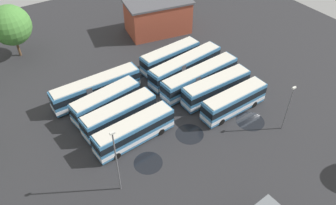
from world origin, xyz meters
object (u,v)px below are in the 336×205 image
(bus_row0_slot1, at_px, (134,131))
(lamp_post_far_corner, at_px, (288,107))
(depot_building, at_px, (158,16))
(bus_row0_slot3, at_px, (106,102))
(bus_row1_slot0, at_px, (234,101))
(bus_row0_slot4, at_px, (96,88))
(bus_row1_slot4, at_px, (170,57))
(lamp_post_near_entrance, at_px, (116,160))
(bus_row0_slot2, at_px, (119,115))
(bus_row1_slot2, at_px, (200,78))
(bus_row1_slot1, at_px, (216,88))
(bus_row1_slot3, at_px, (185,66))
(tree_south_edge, at_px, (11,25))

(bus_row0_slot1, height_order, lamp_post_far_corner, lamp_post_far_corner)
(bus_row0_slot1, bearing_deg, depot_building, 52.54)
(bus_row0_slot3, height_order, bus_row1_slot0, same)
(bus_row0_slot4, height_order, bus_row1_slot4, same)
(bus_row1_slot0, height_order, lamp_post_near_entrance, lamp_post_near_entrance)
(bus_row1_slot4, xyz_separation_m, lamp_post_far_corner, (4.80, -21.34, 2.22))
(bus_row0_slot2, relative_size, bus_row1_slot2, 0.79)
(bus_row0_slot3, distance_m, bus_row1_slot0, 18.65)
(bus_row0_slot4, bearing_deg, lamp_post_far_corner, -46.68)
(bus_row0_slot2, height_order, bus_row1_slot4, same)
(bus_row1_slot0, xyz_separation_m, bus_row1_slot4, (-1.43, 14.80, 0.00))
(bus_row0_slot1, height_order, depot_building, depot_building)
(bus_row1_slot1, height_order, bus_row1_slot4, same)
(bus_row1_slot4, relative_size, lamp_post_far_corner, 1.52)
(bus_row0_slot1, bearing_deg, bus_row1_slot4, 41.79)
(bus_row0_slot4, relative_size, bus_row1_slot3, 0.99)
(bus_row1_slot4, bearing_deg, lamp_post_far_corner, -77.33)
(bus_row1_slot2, height_order, bus_row1_slot3, same)
(bus_row1_slot2, relative_size, lamp_post_far_corner, 1.90)
(bus_row1_slot3, xyz_separation_m, bus_row1_slot4, (-0.53, 3.68, -0.00))
(bus_row1_slot2, relative_size, bus_row1_slot3, 1.00)
(bus_row0_slot2, xyz_separation_m, bus_row1_slot2, (14.59, 0.86, 0.00))
(bus_row0_slot3, height_order, tree_south_edge, tree_south_edge)
(tree_south_edge, bearing_deg, bus_row1_slot2, -49.24)
(bus_row1_slot1, distance_m, lamp_post_near_entrance, 21.49)
(lamp_post_near_entrance, height_order, lamp_post_far_corner, lamp_post_near_entrance)
(bus_row0_slot4, distance_m, lamp_post_near_entrance, 17.80)
(bus_row1_slot4, height_order, depot_building, depot_building)
(tree_south_edge, bearing_deg, bus_row1_slot1, -52.06)
(bus_row0_slot4, relative_size, bus_row1_slot4, 1.24)
(bus_row0_slot1, xyz_separation_m, bus_row1_slot0, (15.08, -2.59, -0.00))
(bus_row1_slot0, bearing_deg, bus_row1_slot1, 92.74)
(bus_row0_slot1, relative_size, bus_row0_slot2, 1.04)
(bus_row1_slot3, bearing_deg, tree_south_edge, 135.24)
(bus_row1_slot1, bearing_deg, bus_row0_slot3, 158.49)
(bus_row0_slot4, relative_size, lamp_post_near_entrance, 1.46)
(depot_building, bearing_deg, tree_south_edge, 166.96)
(bus_row1_slot3, xyz_separation_m, depot_building, (4.23, 15.51, 1.41))
(bus_row1_slot0, height_order, depot_building, depot_building)
(bus_row0_slot2, relative_size, bus_row1_slot1, 0.96)
(bus_row1_slot4, distance_m, depot_building, 12.83)
(bus_row0_slot1, bearing_deg, lamp_post_far_corner, -26.32)
(bus_row1_slot1, relative_size, tree_south_edge, 1.21)
(bus_row1_slot2, bearing_deg, bus_row1_slot1, -80.38)
(bus_row0_slot3, relative_size, bus_row0_slot4, 0.77)
(bus_row1_slot0, xyz_separation_m, bus_row1_slot3, (-0.89, 11.12, 0.00))
(bus_row0_slot3, bearing_deg, depot_building, 41.06)
(bus_row1_slot1, relative_size, bus_row1_slot3, 0.82)
(bus_row1_slot4, bearing_deg, bus_row0_slot2, -149.08)
(bus_row0_slot4, relative_size, depot_building, 1.02)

